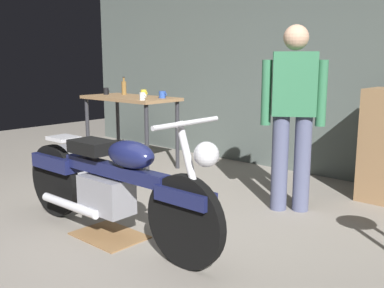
{
  "coord_description": "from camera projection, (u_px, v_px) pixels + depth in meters",
  "views": [
    {
      "loc": [
        2.5,
        -2.14,
        1.38
      ],
      "look_at": [
        -0.06,
        0.7,
        0.65
      ],
      "focal_mm": 41.97,
      "sensor_mm": 36.0,
      "label": 1
    }
  ],
  "objects": [
    {
      "name": "ground_plane",
      "position": [
        137.0,
        240.0,
        3.47
      ],
      "size": [
        12.0,
        12.0,
        0.0
      ],
      "primitive_type": "plane",
      "color": "gray"
    },
    {
      "name": "bottle",
      "position": [
        124.0,
        88.0,
        6.03
      ],
      "size": [
        0.06,
        0.06,
        0.24
      ],
      "color": "olive",
      "rests_on": "workbench"
    },
    {
      "name": "mug_blue_enamel",
      "position": [
        162.0,
        95.0,
        5.52
      ],
      "size": [
        0.12,
        0.09,
        0.09
      ],
      "color": "#2D51AD",
      "rests_on": "workbench"
    },
    {
      "name": "person_standing",
      "position": [
        293.0,
        110.0,
        4.0
      ],
      "size": [
        0.49,
        0.39,
        1.67
      ],
      "rotation": [
        0.0,
        0.0,
        3.72
      ],
      "color": "slate",
      "rests_on": "ground_plane"
    },
    {
      "name": "storage_bin",
      "position": [
        76.0,
        160.0,
        5.45
      ],
      "size": [
        0.44,
        0.32,
        0.34
      ],
      "primitive_type": "cube",
      "color": "gray",
      "rests_on": "ground_plane"
    },
    {
      "name": "mug_white_ceramic",
      "position": [
        143.0,
        96.0,
        5.25
      ],
      "size": [
        0.1,
        0.07,
        0.09
      ],
      "color": "white",
      "rests_on": "workbench"
    },
    {
      "name": "drip_tray",
      "position": [
        109.0,
        235.0,
        3.54
      ],
      "size": [
        0.56,
        0.4,
        0.01
      ],
      "primitive_type": "cube",
      "color": "olive",
      "rests_on": "ground_plane"
    },
    {
      "name": "back_wall",
      "position": [
        316.0,
        44.0,
        5.22
      ],
      "size": [
        8.0,
        0.12,
        3.1
      ],
      "primitive_type": "cube",
      "color": "#56605B",
      "rests_on": "ground_plane"
    },
    {
      "name": "workbench",
      "position": [
        130.0,
        105.0,
        5.78
      ],
      "size": [
        1.3,
        0.64,
        0.9
      ],
      "color": "#99724C",
      "rests_on": "ground_plane"
    },
    {
      "name": "motorcycle",
      "position": [
        111.0,
        182.0,
        3.42
      ],
      "size": [
        2.19,
        0.6,
        1.0
      ],
      "rotation": [
        0.0,
        0.0,
        0.01
      ],
      "color": "black",
      "rests_on": "ground_plane"
    },
    {
      "name": "mug_yellow_tall",
      "position": [
        144.0,
        93.0,
        5.65
      ],
      "size": [
        0.11,
        0.08,
        0.1
      ],
      "color": "yellow",
      "rests_on": "workbench"
    },
    {
      "name": "mug_black_matte",
      "position": [
        106.0,
        91.0,
        6.07
      ],
      "size": [
        0.1,
        0.07,
        0.09
      ],
      "color": "black",
      "rests_on": "workbench"
    }
  ]
}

